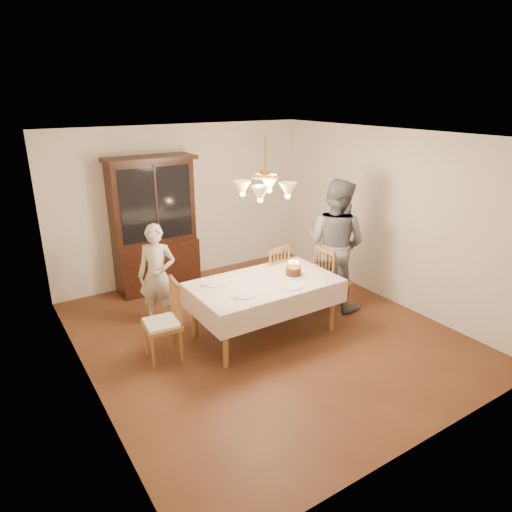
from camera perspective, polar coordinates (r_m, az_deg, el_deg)
ground at (r=6.26m, az=1.00°, el=-9.60°), size 5.00×5.00×0.00m
room_shell at (r=5.66m, az=1.10°, el=4.49°), size 5.00×5.00×5.00m
dining_table at (r=5.96m, az=1.04°, el=-3.87°), size 1.90×1.10×0.76m
china_hutch at (r=7.49m, az=-12.59°, el=3.55°), size 1.38×0.54×2.16m
chair_far_side at (r=6.79m, az=1.84°, el=-3.03°), size 0.51×0.49×1.00m
chair_left_end at (r=5.62m, az=-11.60°, el=-8.42°), size 0.47×0.48×1.00m
chair_right_end at (r=6.80m, az=9.48°, el=-3.25°), size 0.43×0.45×1.00m
elderly_woman at (r=6.38m, az=-12.26°, el=-2.37°), size 0.62×0.58×1.43m
adult_in_grey at (r=6.82m, az=9.87°, el=1.48°), size 1.01×1.14×1.93m
birthday_cake at (r=6.11m, az=4.69°, el=-1.97°), size 0.30×0.30×0.21m
place_setting_near_left at (r=5.53m, az=-1.14°, el=-4.89°), size 0.39×0.24×0.02m
place_setting_near_right at (r=5.80m, az=4.69°, el=-3.74°), size 0.41×0.26×0.02m
place_setting_far_left at (r=5.87m, az=-5.01°, el=-3.45°), size 0.41×0.26×0.02m
chandelier at (r=5.57m, az=1.12°, el=8.42°), size 0.62×0.62×0.73m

